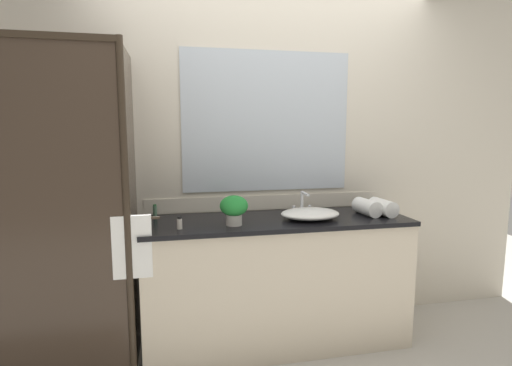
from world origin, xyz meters
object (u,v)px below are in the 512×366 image
sink_basin (310,214)px  rolled_towel_middle (367,207)px  amenity_bottle_shampoo (180,223)px  potted_plant (234,208)px  faucet (302,206)px  amenity_bottle_conditioner (155,212)px  rolled_towel_near_edge (383,207)px

sink_basin → rolled_towel_middle: rolled_towel_middle is taller
sink_basin → amenity_bottle_shampoo: bearing=-173.8°
potted_plant → faucet: bearing=23.4°
potted_plant → sink_basin: bearing=7.1°
potted_plant → amenity_bottle_shampoo: 0.35m
faucet → amenity_bottle_shampoo: (-0.87, -0.26, -0.02)m
sink_basin → rolled_towel_middle: bearing=3.7°
sink_basin → amenity_bottle_shampoo: amenity_bottle_shampoo is taller
amenity_bottle_shampoo → faucet: bearing=16.5°
amenity_bottle_shampoo → amenity_bottle_conditioner: size_ratio=0.82×
amenity_bottle_conditioner → rolled_towel_near_edge: size_ratio=0.42×
amenity_bottle_conditioner → sink_basin: bearing=-13.0°
amenity_bottle_conditioner → potted_plant: bearing=-31.4°
faucet → rolled_towel_middle: size_ratio=0.77×
sink_basin → rolled_towel_near_edge: (0.54, 0.00, 0.02)m
amenity_bottle_shampoo → rolled_towel_middle: rolled_towel_middle is taller
sink_basin → amenity_bottle_conditioner: 1.06m
potted_plant → rolled_towel_middle: (0.97, 0.09, -0.06)m
rolled_towel_near_edge → sink_basin: bearing=-179.6°
faucet → potted_plant: potted_plant is taller
sink_basin → rolled_towel_middle: size_ratio=1.82×
potted_plant → amenity_bottle_shampoo: bearing=-175.1°
rolled_towel_middle → amenity_bottle_shampoo: bearing=-174.6°
rolled_towel_near_edge → potted_plant: bearing=-176.3°
faucet → amenity_bottle_shampoo: bearing=-163.5°
faucet → rolled_towel_middle: (0.43, -0.14, -0.00)m
faucet → amenity_bottle_conditioner: size_ratio=1.77×
potted_plant → rolled_towel_near_edge: potted_plant is taller
amenity_bottle_shampoo → amenity_bottle_conditioner: 0.37m
sink_basin → amenity_bottle_conditioner: (-1.03, 0.24, 0.01)m
sink_basin → faucet: 0.17m
amenity_bottle_conditioner → rolled_towel_middle: rolled_towel_middle is taller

